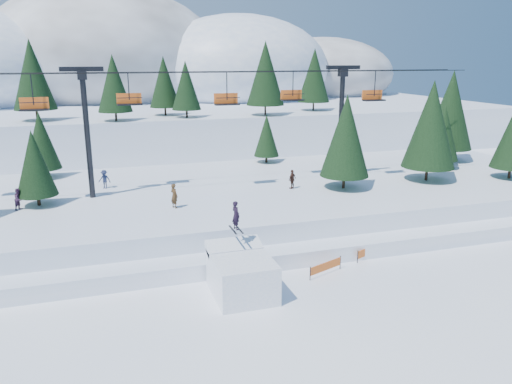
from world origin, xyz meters
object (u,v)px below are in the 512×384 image
object	(u,v)px
jump_kicker	(241,274)
banner_near	(326,266)
banner_far	(370,250)
chairlift	(211,109)

from	to	relation	value
jump_kicker	banner_near	xyz separation A→B (m)	(5.87, 0.96, -0.71)
jump_kicker	banner_near	distance (m)	5.99
banner_far	banner_near	bearing A→B (deg)	-159.24
banner_near	banner_far	world-z (taller)	same
jump_kicker	banner_far	distance (m)	10.31
jump_kicker	banner_near	world-z (taller)	jump_kicker
jump_kicker	chairlift	xyz separation A→B (m)	(1.78, 15.30, 8.07)
banner_near	chairlift	bearing A→B (deg)	105.92
chairlift	banner_near	distance (m)	17.31
jump_kicker	chairlift	size ratio (longest dim) A/B	0.11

